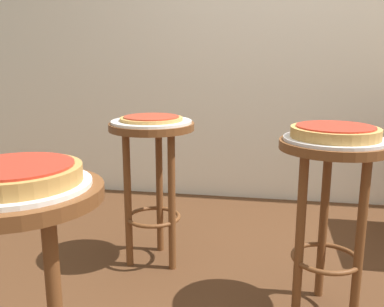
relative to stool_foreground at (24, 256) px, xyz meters
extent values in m
cylinder|color=brown|center=(0.00, 0.00, 0.16)|extent=(0.41, 0.41, 0.03)
cylinder|color=brown|center=(0.00, 0.13, -0.20)|extent=(0.04, 0.04, 0.69)
cylinder|color=white|center=(0.00, 0.00, 0.19)|extent=(0.36, 0.36, 0.01)
cylinder|color=#B78442|center=(0.00, 0.00, 0.21)|extent=(0.31, 0.31, 0.04)
cylinder|color=red|center=(0.00, 0.00, 0.24)|extent=(0.28, 0.28, 0.01)
cylinder|color=brown|center=(0.84, 0.75, 0.16)|extent=(0.41, 0.41, 0.03)
cylinder|color=brown|center=(0.84, 0.88, -0.20)|extent=(0.04, 0.04, 0.69)
cylinder|color=brown|center=(0.73, 0.69, -0.20)|extent=(0.04, 0.04, 0.69)
cylinder|color=brown|center=(0.96, 0.69, -0.20)|extent=(0.04, 0.04, 0.69)
torus|color=brown|center=(0.84, 0.75, -0.30)|extent=(0.28, 0.28, 0.02)
cylinder|color=silver|center=(0.84, 0.75, 0.19)|extent=(0.38, 0.38, 0.01)
cylinder|color=tan|center=(0.84, 0.75, 0.21)|extent=(0.33, 0.33, 0.04)
cylinder|color=red|center=(0.84, 0.75, 0.24)|extent=(0.29, 0.29, 0.01)
cylinder|color=brown|center=(0.04, 1.07, 0.16)|extent=(0.41, 0.41, 0.03)
cylinder|color=brown|center=(0.04, 1.20, -0.20)|extent=(0.04, 0.04, 0.69)
cylinder|color=brown|center=(-0.07, 1.00, -0.20)|extent=(0.04, 0.04, 0.69)
cylinder|color=brown|center=(0.15, 1.00, -0.20)|extent=(0.04, 0.04, 0.69)
torus|color=brown|center=(0.04, 1.07, -0.30)|extent=(0.28, 0.28, 0.02)
cylinder|color=white|center=(0.04, 1.07, 0.19)|extent=(0.39, 0.39, 0.01)
cylinder|color=tan|center=(0.04, 1.07, 0.20)|extent=(0.30, 0.30, 0.01)
cylinder|color=#B23823|center=(0.04, 1.07, 0.21)|extent=(0.27, 0.27, 0.01)
camera|label=1|loc=(0.59, -0.89, 0.49)|focal=39.67mm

